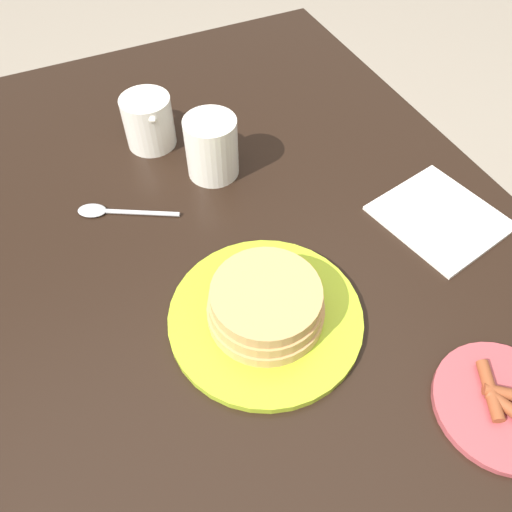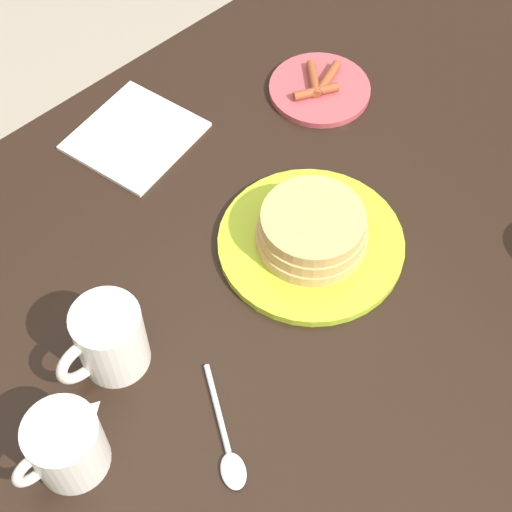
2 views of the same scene
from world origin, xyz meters
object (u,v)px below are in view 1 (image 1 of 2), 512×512
(pancake_plate, at_px, (266,309))
(coffee_mug, at_px, (211,146))
(creamer_pitcher, at_px, (148,121))
(spoon, at_px, (110,211))
(side_plate_bacon, at_px, (503,404))
(napkin, at_px, (439,216))

(pancake_plate, height_order, coffee_mug, coffee_mug)
(creamer_pitcher, bearing_deg, coffee_mug, -147.92)
(creamer_pitcher, distance_m, spoon, 0.18)
(coffee_mug, bearing_deg, creamer_pitcher, 32.08)
(pancake_plate, relative_size, coffee_mug, 2.13)
(spoon, bearing_deg, side_plate_bacon, -146.19)
(side_plate_bacon, bearing_deg, pancake_plate, 41.70)
(creamer_pitcher, height_order, spoon, creamer_pitcher)
(coffee_mug, distance_m, creamer_pitcher, 0.13)
(coffee_mug, bearing_deg, spoon, 97.44)
(spoon, bearing_deg, creamer_pitcher, -39.78)
(pancake_plate, height_order, creamer_pitcher, creamer_pitcher)
(coffee_mug, height_order, napkin, coffee_mug)
(spoon, bearing_deg, napkin, -116.12)
(pancake_plate, height_order, napkin, pancake_plate)
(side_plate_bacon, height_order, creamer_pitcher, creamer_pitcher)
(side_plate_bacon, distance_m, creamer_pitcher, 0.66)
(coffee_mug, bearing_deg, side_plate_bacon, -163.80)
(pancake_plate, relative_size, napkin, 1.27)
(spoon, bearing_deg, coffee_mug, -82.56)
(pancake_plate, height_order, spoon, pancake_plate)
(pancake_plate, distance_m, spoon, 0.30)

